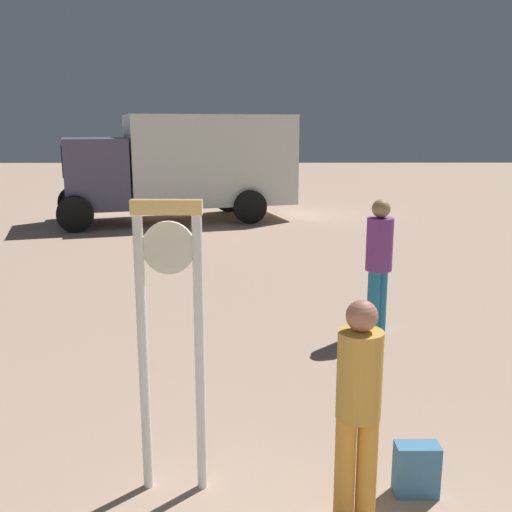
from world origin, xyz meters
TOP-DOWN VIEW (x-y plane):
  - standing_clock at (-1.03, 2.77)m, footprint 0.48×0.11m
  - person_near_clock at (0.23, 2.40)m, footprint 0.30×0.30m
  - backpack at (0.72, 2.66)m, footprint 0.32×0.20m
  - person_distant at (1.13, 6.07)m, footprint 0.33×0.33m
  - box_truck_near at (-2.25, 15.40)m, footprint 6.78×4.15m

SIDE VIEW (x-z plane):
  - backpack at x=0.72m, z-range 0.00..0.39m
  - person_near_clock at x=0.23m, z-range 0.09..1.64m
  - person_distant at x=1.13m, z-range 0.10..1.83m
  - standing_clock at x=-1.03m, z-range 0.24..2.38m
  - box_truck_near at x=-2.25m, z-range 0.13..3.01m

